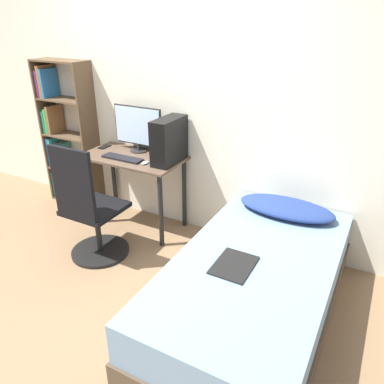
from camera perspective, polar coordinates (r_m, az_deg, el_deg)
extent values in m
plane|color=#846647|center=(3.09, -18.21, -16.06)|extent=(14.00, 14.00, 0.00)
cube|color=silver|center=(3.61, -3.26, 13.65)|extent=(8.00, 0.05, 2.50)
cube|color=brown|center=(3.66, -9.06, 5.23)|extent=(1.00, 0.53, 0.02)
cylinder|color=black|center=(3.93, -15.80, 0.07)|extent=(0.04, 0.04, 0.73)
cylinder|color=black|center=(3.41, -4.77, -2.98)|extent=(0.04, 0.04, 0.73)
cylinder|color=black|center=(4.22, -11.83, 2.29)|extent=(0.04, 0.04, 0.73)
cylinder|color=black|center=(3.74, -1.19, -0.22)|extent=(0.04, 0.04, 0.73)
cube|color=brown|center=(4.57, -20.77, 8.59)|extent=(0.02, 0.26, 1.57)
cube|color=brown|center=(4.15, -15.20, 7.77)|extent=(0.02, 0.26, 1.57)
cube|color=brown|center=(4.63, -16.83, -1.00)|extent=(0.58, 0.26, 0.02)
cube|color=brown|center=(4.48, -17.45, 3.46)|extent=(0.58, 0.26, 0.02)
cube|color=brown|center=(4.35, -18.12, 8.21)|extent=(0.58, 0.26, 0.02)
cube|color=brown|center=(4.26, -18.83, 13.20)|extent=(0.58, 0.26, 0.02)
cube|color=brown|center=(4.21, -19.61, 18.35)|extent=(0.58, 0.26, 0.02)
cube|color=teal|center=(4.74, -19.31, 1.45)|extent=(0.04, 0.22, 0.31)
cube|color=orange|center=(4.71, -18.98, 1.43)|extent=(0.03, 0.22, 0.32)
cube|color=brown|center=(4.68, -18.70, 1.38)|extent=(0.03, 0.22, 0.33)
cube|color=#7A338E|center=(4.66, -18.34, 1.12)|extent=(0.04, 0.22, 0.30)
cube|color=#2870B7|center=(4.61, -20.09, 6.01)|extent=(0.03, 0.22, 0.33)
cube|color=teal|center=(4.58, -19.82, 5.93)|extent=(0.03, 0.22, 0.33)
cube|color=beige|center=(4.56, -19.40, 5.48)|extent=(0.04, 0.22, 0.26)
cube|color=teal|center=(4.53, -19.03, 5.42)|extent=(0.03, 0.22, 0.26)
cube|color=teal|center=(4.51, -20.76, 10.14)|extent=(0.02, 0.22, 0.24)
cube|color=green|center=(4.48, -20.43, 10.25)|extent=(0.04, 0.22, 0.27)
cube|color=brown|center=(4.45, -20.11, 10.41)|extent=(0.03, 0.22, 0.30)
cube|color=#7A338E|center=(4.43, -21.58, 15.17)|extent=(0.02, 0.22, 0.28)
cube|color=brown|center=(4.40, -21.26, 15.49)|extent=(0.04, 0.22, 0.33)
cube|color=#2870B7|center=(4.38, -20.90, 15.28)|extent=(0.02, 0.22, 0.29)
cylinder|color=black|center=(3.59, -13.75, -8.70)|extent=(0.52, 0.52, 0.03)
cylinder|color=black|center=(3.47, -14.12, -5.71)|extent=(0.05, 0.05, 0.41)
cube|color=black|center=(3.36, -14.52, -2.43)|extent=(0.45, 0.45, 0.04)
cube|color=black|center=(3.10, -17.70, 1.17)|extent=(0.41, 0.04, 0.59)
cube|color=#4C3D2D|center=(2.81, 9.14, -16.57)|extent=(1.02, 1.93, 0.23)
cube|color=#708EA8|center=(2.65, 9.53, -12.44)|extent=(0.99, 1.89, 0.28)
ellipsoid|color=navy|center=(3.13, 14.16, -2.35)|extent=(0.77, 0.36, 0.11)
cube|color=black|center=(2.48, 6.41, -11.00)|extent=(0.24, 0.32, 0.01)
cylinder|color=black|center=(3.80, -8.05, 6.30)|extent=(0.18, 0.18, 0.01)
cylinder|color=black|center=(3.79, -8.08, 6.86)|extent=(0.04, 0.04, 0.07)
cube|color=black|center=(3.73, -8.24, 9.96)|extent=(0.54, 0.01, 0.38)
cube|color=#B2D1EF|center=(3.73, -8.31, 9.93)|extent=(0.51, 0.01, 0.35)
cube|color=black|center=(3.60, -10.55, 5.10)|extent=(0.41, 0.12, 0.02)
cube|color=black|center=(3.41, -3.50, 7.82)|extent=(0.17, 0.41, 0.41)
ellipsoid|color=silver|center=(3.45, -7.18, 4.44)|extent=(0.06, 0.09, 0.02)
cube|color=black|center=(3.97, -13.19, 6.73)|extent=(0.07, 0.14, 0.01)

